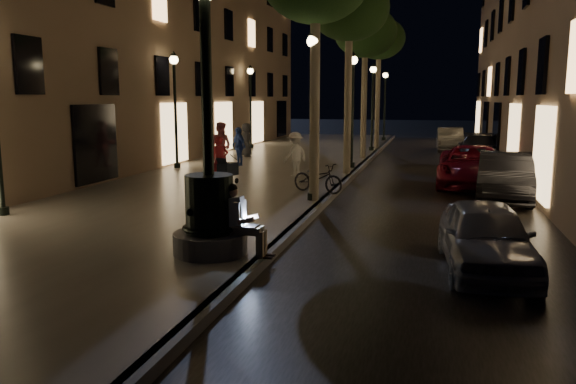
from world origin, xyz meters
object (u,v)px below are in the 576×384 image
(car_front, at_px, (486,237))
(car_rear, at_px, (478,148))
(car_fifth, at_px, (450,139))
(pedestrian_pink, at_px, (221,146))
(car_second, at_px, (505,177))
(tree_third, at_px, (365,33))
(pedestrian_white, at_px, (295,154))
(tree_second, at_px, (349,10))
(pedestrian_blue, at_px, (239,146))
(lamp_curb_d, at_px, (385,96))
(bicycle, at_px, (318,178))
(lamp_curb_c, at_px, (373,96))
(car_third, at_px, (473,166))
(lamp_left_c, at_px, (251,96))
(lamp_curb_b, at_px, (353,95))
(pedestrian_dark, at_px, (246,140))
(pedestrian_red, at_px, (220,160))
(fountain_lamppost, at_px, (209,201))
(seated_man_laptop, at_px, (241,218))
(tree_far, at_px, (379,40))
(stroller, at_px, (228,169))
(lamp_left_b, at_px, (175,95))
(lamp_curb_a, at_px, (313,93))

(car_front, height_order, car_rear, car_rear)
(car_fifth, bearing_deg, car_rear, -79.25)
(pedestrian_pink, bearing_deg, car_second, 175.36)
(tree_third, height_order, car_rear, tree_third)
(car_rear, height_order, pedestrian_white, pedestrian_white)
(car_rear, bearing_deg, tree_second, -122.17)
(pedestrian_blue, bearing_deg, lamp_curb_d, 112.38)
(pedestrian_pink, bearing_deg, bicycle, 150.54)
(lamp_curb_c, xyz_separation_m, car_third, (4.72, -10.92, -2.52))
(car_third, height_order, car_rear, car_third)
(tree_second, bearing_deg, lamp_left_c, 125.75)
(lamp_curb_b, relative_size, pedestrian_dark, 2.88)
(lamp_curb_c, height_order, pedestrian_white, lamp_curb_c)
(pedestrian_red, height_order, pedestrian_blue, pedestrian_blue)
(pedestrian_dark, bearing_deg, pedestrian_red, 170.59)
(lamp_left_c, xyz_separation_m, car_rear, (12.60, -2.69, -2.56))
(pedestrian_dark, bearing_deg, pedestrian_blue, 171.01)
(fountain_lamppost, height_order, car_third, fountain_lamppost)
(pedestrian_red, distance_m, pedestrian_white, 3.30)
(lamp_curb_b, bearing_deg, seated_man_laptop, -90.36)
(tree_third, xyz_separation_m, car_fifth, (4.30, 7.00, -5.45))
(car_fifth, xyz_separation_m, pedestrian_dark, (-10.04, -7.91, 0.35))
(seated_man_laptop, distance_m, pedestrian_blue, 14.29)
(tree_second, height_order, car_third, tree_second)
(tree_third, height_order, lamp_curb_b, tree_third)
(tree_far, relative_size, car_fifth, 1.80)
(stroller, xyz_separation_m, car_third, (8.14, 2.89, 0.01))
(lamp_left_b, distance_m, pedestrian_pink, 3.00)
(car_second, distance_m, car_third, 2.73)
(lamp_curb_a, height_order, car_second, lamp_curb_a)
(fountain_lamppost, bearing_deg, pedestrian_white, 95.17)
(car_front, distance_m, car_fifth, 24.19)
(lamp_curb_a, relative_size, pedestrian_blue, 2.89)
(lamp_curb_d, distance_m, lamp_left_b, 19.35)
(pedestrian_white, distance_m, pedestrian_blue, 4.18)
(pedestrian_blue, bearing_deg, tree_third, 81.75)
(lamp_curb_d, relative_size, pedestrian_red, 2.95)
(car_front, bearing_deg, seated_man_laptop, -173.41)
(lamp_curb_d, bearing_deg, tree_far, -89.24)
(lamp_curb_c, relative_size, bicycle, 2.76)
(fountain_lamppost, xyz_separation_m, pedestrian_dark, (-5.04, 17.09, -0.18))
(lamp_curb_d, xyz_separation_m, pedestrian_red, (-3.65, -21.87, -2.22))
(fountain_lamppost, height_order, pedestrian_dark, fountain_lamppost)
(pedestrian_blue, bearing_deg, pedestrian_dark, 142.30)
(seated_man_laptop, height_order, lamp_curb_a, lamp_curb_a)
(stroller, relative_size, pedestrian_dark, 0.61)
(lamp_curb_a, bearing_deg, lamp_left_b, 139.80)
(tree_far, bearing_deg, lamp_curb_b, -90.46)
(fountain_lamppost, distance_m, lamp_left_b, 13.75)
(car_third, height_order, pedestrian_blue, pedestrian_blue)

